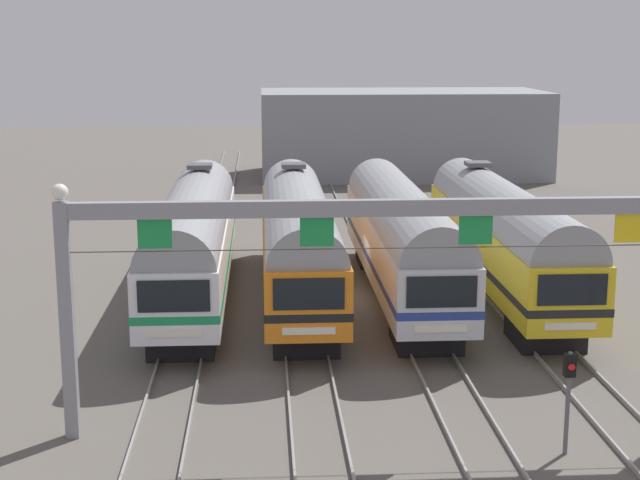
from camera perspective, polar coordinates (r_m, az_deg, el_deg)
ground_plane at (r=39.88m, az=1.76°, el=-3.53°), size 160.00×160.00×0.00m
track_bed at (r=56.38m, az=0.20°, el=1.16°), size 14.28×70.00×0.15m
commuter_train_white at (r=39.19m, az=-7.56°, el=0.14°), size 2.88×18.06×5.05m
commuter_train_orange at (r=39.11m, az=-1.32°, el=0.22°), size 2.88×18.06×5.05m
commuter_train_silver at (r=39.49m, az=4.87°, el=0.29°), size 2.88×18.06×4.77m
commuter_train_yellow at (r=40.33m, az=10.87°, el=0.36°), size 2.88×18.06×5.05m
catenary_gantry at (r=25.62m, az=4.57°, el=-0.53°), size 18.02×0.44×6.97m
yard_signal_mast at (r=25.66m, az=14.62°, el=-8.26°), size 0.28×0.35×2.79m
maintenance_building at (r=75.54m, az=4.88°, el=6.36°), size 21.86×10.00×6.60m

